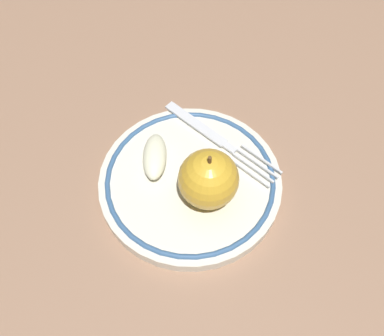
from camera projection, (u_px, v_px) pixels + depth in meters
The scene contains 5 objects.
ground_plane at pixel (195, 172), 0.51m from camera, with size 2.00×2.00×0.00m, color #936D54.
plate at pixel (192, 182), 0.49m from camera, with size 0.21×0.21×0.02m.
apple_red_whole at pixel (208, 179), 0.44m from camera, with size 0.06×0.06×0.07m.
apple_slice_front at pixel (155, 156), 0.48m from camera, with size 0.06×0.03×0.02m, color #EAEAC5.
fork at pixel (216, 138), 0.51m from camera, with size 0.08×0.16×0.00m.
Camera 1 is at (-0.26, -0.08, 0.43)m, focal length 40.00 mm.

